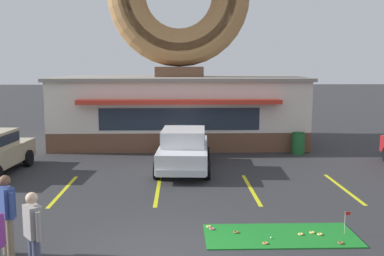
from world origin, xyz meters
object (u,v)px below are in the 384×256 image
object	(u,v)px
trash_bin	(298,143)
car_white	(184,148)
pedestrian_clipboard_woman	(33,231)
pedestrian_leather_jacket_man	(7,211)
golf_ball	(271,238)
putting_flag_pin	(347,217)

from	to	relation	value
trash_bin	car_white	bearing A→B (deg)	-149.88
car_white	trash_bin	distance (m)	5.97
trash_bin	pedestrian_clipboard_woman	bearing A→B (deg)	-124.73
car_white	pedestrian_leather_jacket_man	bearing A→B (deg)	-116.62
pedestrian_leather_jacket_man	golf_ball	bearing A→B (deg)	6.79
golf_ball	pedestrian_clipboard_woman	size ratio (longest dim) A/B	0.03
car_white	pedestrian_clipboard_woman	world-z (taller)	pedestrian_clipboard_woman
pedestrian_leather_jacket_man	pedestrian_clipboard_woman	bearing A→B (deg)	-50.39
putting_flag_pin	pedestrian_clipboard_woman	world-z (taller)	pedestrian_clipboard_woman
pedestrian_leather_jacket_man	trash_bin	size ratio (longest dim) A/B	1.78
car_white	golf_ball	bearing A→B (deg)	-74.25
golf_ball	pedestrian_clipboard_woman	xyz separation A→B (m)	(-4.80, -1.76, 0.88)
car_white	pedestrian_leather_jacket_man	distance (m)	8.40
pedestrian_leather_jacket_man	putting_flag_pin	bearing A→B (deg)	6.92
car_white	trash_bin	bearing A→B (deg)	30.12
car_white	pedestrian_clipboard_woman	xyz separation A→B (m)	(-2.87, -8.59, 0.06)
car_white	putting_flag_pin	bearing A→B (deg)	-60.39
pedestrian_leather_jacket_man	pedestrian_clipboard_woman	xyz separation A→B (m)	(0.89, -1.08, -0.03)
car_white	pedestrian_leather_jacket_man	world-z (taller)	pedestrian_leather_jacket_man
putting_flag_pin	pedestrian_clipboard_woman	size ratio (longest dim) A/B	0.33
golf_ball	trash_bin	distance (m)	10.35
pedestrian_clipboard_woman	trash_bin	xyz separation A→B (m)	(8.03, 11.58, -0.43)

